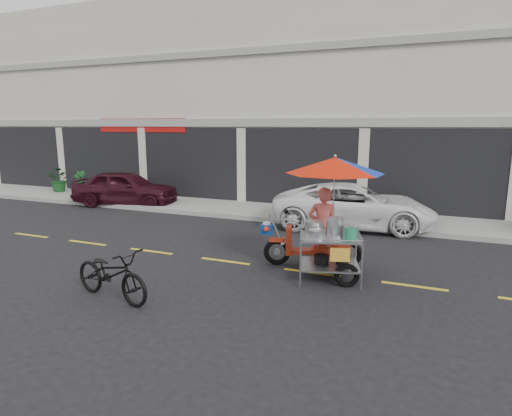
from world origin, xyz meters
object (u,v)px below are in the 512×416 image
at_px(white_pickup, 354,206).
at_px(food_vendor_rig, 329,200).
at_px(maroon_sedan, 126,188).
at_px(near_bicycle, 111,274).

relative_size(white_pickup, food_vendor_rig, 1.66).
height_order(white_pickup, food_vendor_rig, food_vendor_rig).
bearing_deg(maroon_sedan, white_pickup, -104.68).
xyz_separation_m(maroon_sedan, white_pickup, (8.62, -0.32, -0.01)).
bearing_deg(near_bicycle, white_pickup, -11.61).
distance_m(maroon_sedan, white_pickup, 8.63).
relative_size(near_bicycle, food_vendor_rig, 0.63).
xyz_separation_m(near_bicycle, food_vendor_rig, (3.17, 2.72, 1.08)).
relative_size(maroon_sedan, food_vendor_rig, 1.38).
height_order(near_bicycle, food_vendor_rig, food_vendor_rig).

